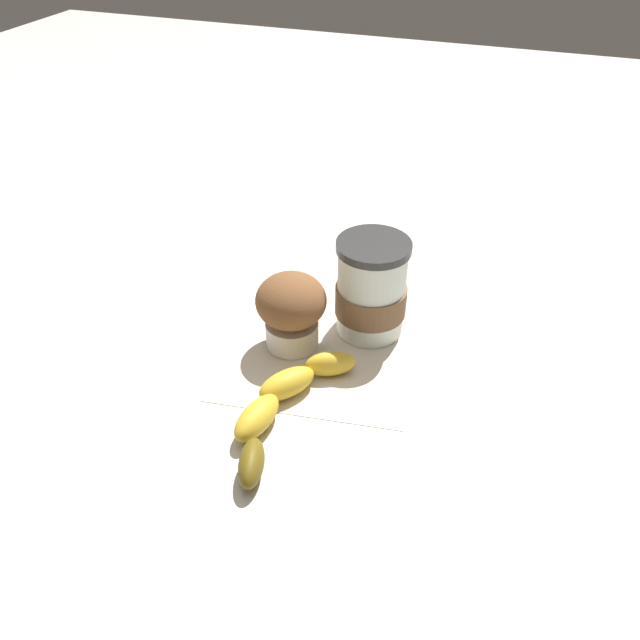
{
  "coord_description": "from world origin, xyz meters",
  "views": [
    {
      "loc": [
        0.55,
        0.19,
        0.5
      ],
      "look_at": [
        0.0,
        0.0,
        0.05
      ],
      "focal_mm": 35.0,
      "sensor_mm": 36.0,
      "label": 1
    }
  ],
  "objects": [
    {
      "name": "muffin",
      "position": [
        0.0,
        -0.04,
        0.06
      ],
      "size": [
        0.08,
        0.08,
        0.1
      ],
      "color": "white",
      "rests_on": "paper_napkin"
    },
    {
      "name": "coffee_cup",
      "position": [
        -0.06,
        0.05,
        0.06
      ],
      "size": [
        0.09,
        0.09,
        0.13
      ],
      "color": "silver",
      "rests_on": "paper_napkin"
    },
    {
      "name": "banana",
      "position": [
        0.12,
        -0.0,
        0.02
      ],
      "size": [
        0.22,
        0.1,
        0.03
      ],
      "color": "gold",
      "rests_on": "paper_napkin"
    },
    {
      "name": "paper_napkin",
      "position": [
        0.0,
        0.0,
        0.0
      ],
      "size": [
        0.26,
        0.26,
        0.0
      ],
      "primitive_type": "cube",
      "rotation": [
        0.0,
        0.0,
        0.14
      ],
      "color": "beige",
      "rests_on": "ground_plane"
    },
    {
      "name": "ground_plane",
      "position": [
        0.0,
        0.0,
        0.0
      ],
      "size": [
        3.0,
        3.0,
        0.0
      ],
      "primitive_type": "plane",
      "color": "beige"
    }
  ]
}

